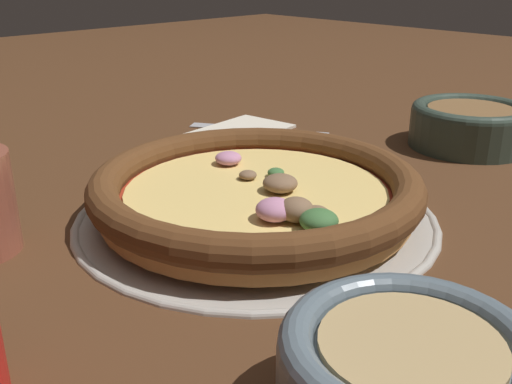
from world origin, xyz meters
TOP-DOWN VIEW (x-y plane):
  - ground_plane at (0.00, 0.00)m, footprint 3.00×3.00m
  - pizza_tray at (0.00, 0.00)m, footprint 0.34×0.34m
  - pizza at (0.00, 0.00)m, footprint 0.31×0.31m
  - bowl_near at (0.13, 0.25)m, footprint 0.13×0.13m
  - bowl_far at (-0.35, 0.03)m, footprint 0.15×0.15m
  - napkin at (-0.18, -0.23)m, footprint 0.16×0.11m
  - fork at (-0.21, -0.23)m, footprint 0.12×0.18m

SIDE VIEW (x-z plane):
  - ground_plane at x=0.00m, z-range 0.00..0.00m
  - fork at x=-0.21m, z-range 0.00..0.00m
  - napkin at x=-0.18m, z-range 0.00..0.01m
  - pizza_tray at x=0.00m, z-range 0.00..0.01m
  - pizza at x=0.00m, z-range 0.01..0.05m
  - bowl_far at x=-0.35m, z-range 0.00..0.06m
  - bowl_near at x=0.13m, z-range 0.00..0.06m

